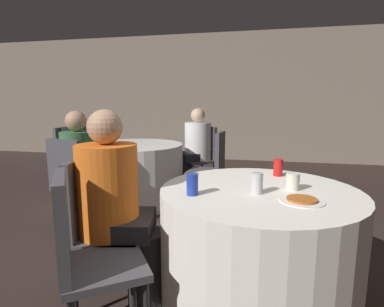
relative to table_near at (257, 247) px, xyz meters
The scene contains 19 objects.
ground_plane 0.45m from the table_near, 165.77° to the right, with size 16.00×16.00×0.00m, color #332621.
wall_back 5.14m from the table_near, 92.71° to the left, with size 16.00×0.06×2.80m.
table_near is the anchor object (origin of this frame).
table_far 2.36m from the table_near, 131.84° to the left, with size 1.28×1.28×0.75m.
chair_near_southwest 1.04m from the table_near, 145.20° to the right, with size 0.56×0.56×0.94m.
chair_near_west 1.04m from the table_near, 168.39° to the right, with size 0.48×0.47×0.94m.
chair_far_south 1.92m from the table_near, 157.76° to the left, with size 0.47×0.47×0.94m.
chair_far_northeast 2.57m from the table_near, 107.53° to the left, with size 0.56×0.56×0.94m.
chair_far_west 3.27m from the table_near, 143.16° to the left, with size 0.47×0.47×0.94m.
chair_far_east 1.77m from the table_near, 107.37° to the left, with size 0.43×0.43×0.94m.
person_orange_shirt 0.90m from the table_near, 168.39° to the right, with size 0.52×0.41×1.23m.
person_black_shirt 3.12m from the table_near, 141.80° to the left, with size 0.51×0.38×1.11m.
person_white_shirt 2.52m from the table_near, 110.81° to the left, with size 0.51×0.50×1.20m.
person_green_jacket 1.96m from the table_near, 152.99° to the left, with size 0.36×0.50×1.20m.
pizza_plate_near 0.48m from the table_near, 41.41° to the right, with size 0.23×0.23×0.02m.
soda_can_red 0.59m from the table_near, 70.78° to the left, with size 0.07×0.07×0.12m.
soda_can_blue 0.61m from the table_near, 151.98° to the right, with size 0.07×0.07×0.12m.
soda_can_silver 0.45m from the table_near, 99.75° to the right, with size 0.07×0.07×0.12m.
cup_near 0.47m from the table_near, ahead, with size 0.08×0.08×0.10m.
Camera 1 is at (0.21, -1.74, 1.26)m, focal length 28.00 mm.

